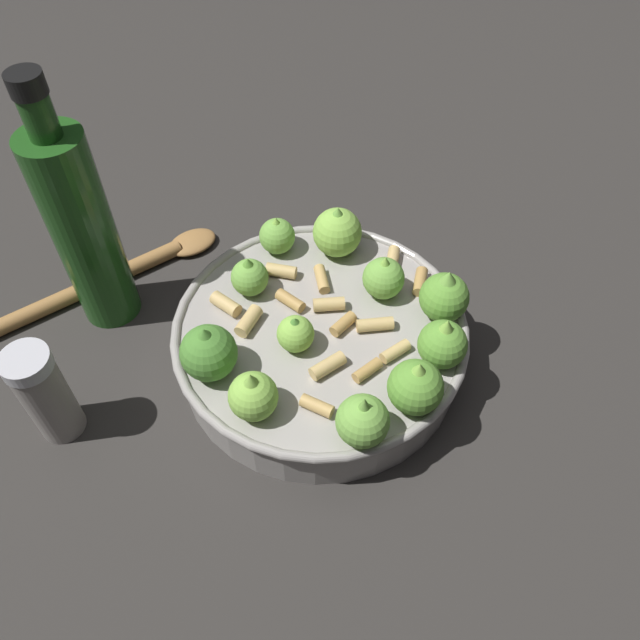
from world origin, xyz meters
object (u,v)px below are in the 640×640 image
cooking_pan (323,337)px  olive_oil_bottle (83,228)px  pepper_shaker (45,394)px  wooden_spoon (123,273)px

cooking_pan → olive_oil_bottle: olive_oil_bottle is taller
cooking_pan → pepper_shaker: same height
wooden_spoon → pepper_shaker: bearing=-3.9°
olive_oil_bottle → cooking_pan: bearing=74.7°
cooking_pan → olive_oil_bottle: (-0.06, -0.21, 0.07)m
pepper_shaker → olive_oil_bottle: size_ratio=0.40×
cooking_pan → pepper_shaker: 0.23m
cooking_pan → wooden_spoon: (-0.10, -0.21, -0.03)m
wooden_spoon → cooking_pan: bearing=64.9°
wooden_spoon → olive_oil_bottle: bearing=-2.0°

